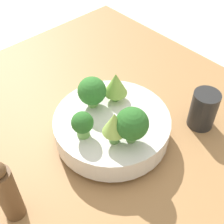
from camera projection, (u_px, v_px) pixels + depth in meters
ground_plane at (126, 154)px, 0.78m from camera, size 6.00×6.00×0.00m
table at (126, 149)px, 0.76m from camera, size 1.11×0.86×0.04m
bowl at (112, 127)px, 0.73m from camera, size 0.27×0.27×0.07m
broccoli_floret_back at (82, 124)px, 0.65m from camera, size 0.05×0.05×0.06m
romanesco_piece_near at (116, 84)px, 0.72m from camera, size 0.06×0.06×0.08m
romanesco_piece_far at (114, 124)px, 0.63m from camera, size 0.05×0.05×0.08m
broccoli_floret_left at (132, 124)px, 0.63m from camera, size 0.07×0.07×0.09m
broccoli_floret_right at (92, 91)px, 0.71m from camera, size 0.07×0.07×0.08m
cup at (203, 110)px, 0.76m from camera, size 0.07×0.07×0.10m
pepper_mill at (7, 192)px, 0.57m from camera, size 0.04×0.04×0.16m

